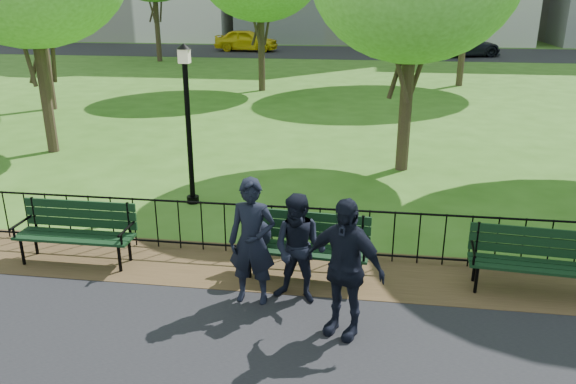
# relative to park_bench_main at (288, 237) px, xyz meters

# --- Properties ---
(ground) EXTENTS (120.00, 120.00, 0.00)m
(ground) POSITION_rel_park_bench_main_xyz_m (-0.17, -1.31, -0.66)
(ground) COLOR #315917
(dirt_strip) EXTENTS (60.00, 1.60, 0.01)m
(dirt_strip) POSITION_rel_park_bench_main_xyz_m (-0.17, 0.19, -0.65)
(dirt_strip) COLOR #372A16
(dirt_strip) RESTS_ON ground
(far_street) EXTENTS (70.00, 9.00, 0.01)m
(far_street) POSITION_rel_park_bench_main_xyz_m (-0.17, 33.69, -0.66)
(far_street) COLOR black
(far_street) RESTS_ON ground
(iron_fence) EXTENTS (24.06, 0.06, 1.00)m
(iron_fence) POSITION_rel_park_bench_main_xyz_m (-0.17, 0.69, -0.16)
(iron_fence) COLOR black
(iron_fence) RESTS_ON ground
(park_bench_main) EXTENTS (1.96, 0.74, 1.09)m
(park_bench_main) POSITION_rel_park_bench_main_xyz_m (0.00, 0.00, 0.00)
(park_bench_main) COLOR black
(park_bench_main) RESTS_ON ground
(park_bench_left_a) EXTENTS (1.91, 0.60, 1.08)m
(park_bench_left_a) POSITION_rel_park_bench_main_xyz_m (-3.47, 0.05, -0.04)
(park_bench_left_a) COLOR black
(park_bench_left_a) RESTS_ON ground
(park_bench_right_a) EXTENTS (1.86, 0.71, 1.03)m
(park_bench_right_a) POSITION_rel_park_bench_main_xyz_m (3.62, 0.07, -0.07)
(park_bench_right_a) COLOR black
(park_bench_right_a) RESTS_ON ground
(lamppost) EXTENTS (0.29, 0.29, 3.26)m
(lamppost) POSITION_rel_park_bench_main_xyz_m (-2.43, 2.89, 1.11)
(lamppost) COLOR black
(lamppost) RESTS_ON ground
(person_left) EXTENTS (0.68, 0.46, 1.83)m
(person_left) POSITION_rel_park_bench_main_xyz_m (-0.39, -0.80, 0.26)
(person_left) COLOR black
(person_left) RESTS_ON asphalt_path
(person_mid) EXTENTS (0.84, 0.54, 1.60)m
(person_mid) POSITION_rel_park_bench_main_xyz_m (0.26, -0.71, 0.15)
(person_mid) COLOR black
(person_mid) RESTS_ON asphalt_path
(person_right) EXTENTS (1.18, 0.86, 1.86)m
(person_right) POSITION_rel_park_bench_main_xyz_m (0.91, -1.43, 0.28)
(person_right) COLOR black
(person_right) RESTS_ON asphalt_path
(taxi) EXTENTS (4.68, 2.14, 1.55)m
(taxi) POSITION_rel_park_bench_main_xyz_m (-7.85, 33.51, 0.13)
(taxi) COLOR yellow
(taxi) RESTS_ON far_street
(sedan_silver) EXTENTS (5.00, 1.78, 1.64)m
(sedan_silver) POSITION_rel_park_bench_main_xyz_m (5.10, 34.19, 0.17)
(sedan_silver) COLOR #9A9EA2
(sedan_silver) RESTS_ON far_street
(sedan_dark) EXTENTS (5.53, 3.70, 1.49)m
(sedan_dark) POSITION_rel_park_bench_main_xyz_m (7.21, 32.08, 0.09)
(sedan_dark) COLOR black
(sedan_dark) RESTS_ON far_street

